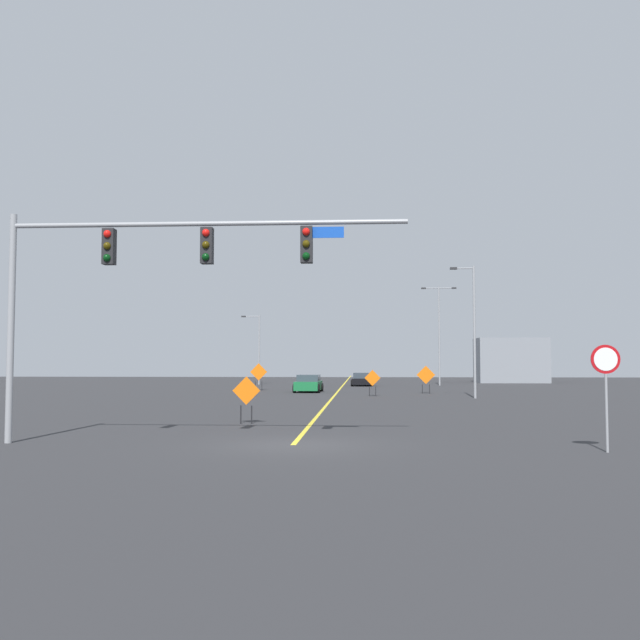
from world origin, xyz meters
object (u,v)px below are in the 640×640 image
traffic_signal_assembly (152,264)px  construction_sign_right_shoulder (246,394)px  street_lamp_far_right (258,346)px  construction_sign_median_near (373,380)px  car_black_passing (363,379)px  stop_sign (606,376)px  construction_sign_median_far (426,376)px  construction_sign_left_lane (259,373)px  street_lamp_mid_left (473,326)px  street_lamp_near_left (439,328)px  car_green_far (308,384)px

traffic_signal_assembly → construction_sign_right_shoulder: bearing=76.0°
street_lamp_far_right → construction_sign_right_shoulder: bearing=-82.1°
construction_sign_median_near → construction_sign_right_shoulder: bearing=-103.3°
construction_sign_right_shoulder → car_black_passing: size_ratio=0.38×
stop_sign → construction_sign_median_far: stop_sign is taller
traffic_signal_assembly → construction_sign_left_lane: size_ratio=5.34×
construction_sign_left_lane → street_lamp_mid_left: bearing=-36.2°
street_lamp_near_left → construction_sign_left_lane: (-15.84, -12.64, -4.19)m
construction_sign_median_far → traffic_signal_assembly: bearing=-108.3°
street_lamp_near_left → construction_sign_left_lane: street_lamp_near_left is taller
street_lamp_far_right → construction_sign_left_lane: street_lamp_far_right is taller
construction_sign_median_far → construction_sign_median_near: 5.71m
street_lamp_near_left → street_lamp_mid_left: bearing=-91.0°
construction_sign_median_far → car_black_passing: construction_sign_median_far is taller
street_lamp_mid_left → car_green_far: street_lamp_mid_left is taller
stop_sign → construction_sign_left_lane: bearing=111.1°
stop_sign → car_green_far: 37.02m
stop_sign → construction_sign_left_lane: 40.98m
traffic_signal_assembly → street_lamp_near_left: bearing=74.8°
street_lamp_near_left → construction_sign_right_shoulder: size_ratio=5.39×
construction_sign_median_near → street_lamp_far_right: bearing=115.8°
construction_sign_median_near → street_lamp_near_left: bearing=72.6°
street_lamp_far_right → construction_sign_median_near: street_lamp_far_right is taller
traffic_signal_assembly → construction_sign_median_near: (6.73, 28.07, -4.07)m
traffic_signal_assembly → construction_sign_right_shoulder: size_ratio=6.53×
street_lamp_far_right → construction_sign_median_near: (11.29, -23.29, -2.81)m
traffic_signal_assembly → car_green_far: (1.91, 34.35, -4.56)m
traffic_signal_assembly → construction_sign_median_near: bearing=76.5°
street_lamp_far_right → car_black_passing: street_lamp_far_right is taller
construction_sign_left_lane → street_lamp_far_right: bearing=98.8°
construction_sign_median_near → street_lamp_mid_left: bearing=-19.6°
street_lamp_mid_left → construction_sign_right_shoulder: 22.52m
construction_sign_left_lane → car_black_passing: 14.14m
street_lamp_near_left → street_lamp_mid_left: size_ratio=1.14×
street_lamp_near_left → street_lamp_far_right: bearing=174.9°
traffic_signal_assembly → stop_sign: (12.44, -1.12, -3.22)m
stop_sign → construction_sign_left_lane: stop_sign is taller
stop_sign → construction_sign_median_far: (-1.78, 33.32, -0.70)m
construction_sign_right_shoulder → car_black_passing: bearing=84.0°
street_lamp_far_right → construction_sign_median_far: (15.22, -19.16, -2.66)m
traffic_signal_assembly → street_lamp_near_left: size_ratio=1.21×
construction_sign_median_near → car_black_passing: size_ratio=0.38×
car_black_passing → car_green_far: bearing=-106.3°
car_green_far → car_black_passing: 14.70m
street_lamp_near_left → construction_sign_left_lane: size_ratio=4.41×
car_green_far → car_black_passing: car_green_far is taller
street_lamp_mid_left → construction_sign_median_far: bearing=110.9°
construction_sign_median_near → car_green_far: 7.93m
stop_sign → street_lamp_far_right: size_ratio=0.40×
street_lamp_mid_left → car_black_passing: bearing=107.3°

